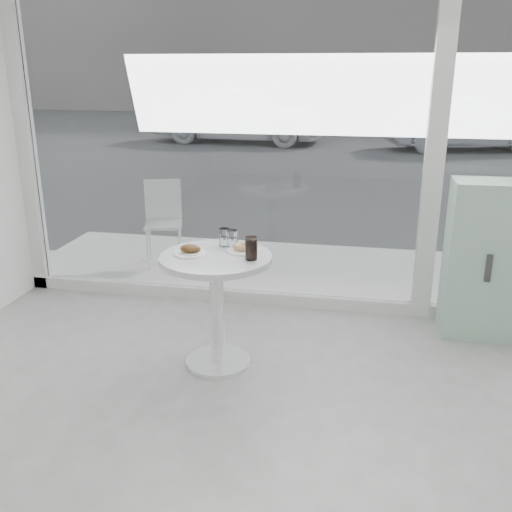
% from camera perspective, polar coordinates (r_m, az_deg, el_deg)
% --- Properties ---
extents(room_shell, '(6.00, 6.00, 6.00)m').
position_cam_1_polar(room_shell, '(0.95, -15.16, 17.80)').
color(room_shell, white).
rests_on(room_shell, ground).
extents(storefront, '(5.00, 0.14, 3.00)m').
position_cam_1_polar(storefront, '(4.44, 6.96, 15.70)').
color(storefront, silver).
rests_on(storefront, ground).
extents(main_table, '(0.72, 0.72, 0.77)m').
position_cam_1_polar(main_table, '(3.70, -3.97, -3.16)').
color(main_table, white).
rests_on(main_table, ground).
extents(patio_deck, '(5.60, 1.60, 0.05)m').
position_cam_1_polar(patio_deck, '(5.57, 6.17, -1.51)').
color(patio_deck, silver).
rests_on(patio_deck, ground).
extents(street, '(40.00, 24.00, 0.00)m').
position_cam_1_polar(street, '(17.53, 9.85, 11.83)').
color(street, '#3C3C3C').
rests_on(street, ground).
extents(far_building, '(40.00, 2.00, 8.00)m').
position_cam_1_polar(far_building, '(26.51, 10.98, 22.56)').
color(far_building, gray).
rests_on(far_building, ground).
extents(mint_cabinet, '(0.54, 0.38, 1.16)m').
position_cam_1_polar(mint_cabinet, '(4.45, 21.82, -0.35)').
color(mint_cabinet, '#A2CFB5').
rests_on(mint_cabinet, ground).
extents(patio_chair, '(0.45, 0.45, 0.82)m').
position_cam_1_polar(patio_chair, '(5.66, -9.22, 3.90)').
color(patio_chair, white).
rests_on(patio_chair, patio_deck).
extents(car_white, '(4.71, 2.25, 1.55)m').
position_cam_1_polar(car_white, '(15.56, -1.79, 14.16)').
color(car_white, white).
rests_on(car_white, street).
extents(car_silver, '(4.06, 2.17, 1.27)m').
position_cam_1_polar(car_silver, '(14.87, 20.38, 12.32)').
color(car_silver, '#9EA0A5').
rests_on(car_silver, street).
extents(plate_fritter, '(0.20, 0.20, 0.07)m').
position_cam_1_polar(plate_fritter, '(3.66, -6.58, 0.54)').
color(plate_fritter, white).
rests_on(plate_fritter, main_table).
extents(plate_donut, '(0.20, 0.20, 0.05)m').
position_cam_1_polar(plate_donut, '(3.69, -1.37, 0.74)').
color(plate_donut, white).
rests_on(plate_donut, main_table).
extents(water_tumbler_a, '(0.07, 0.07, 0.12)m').
position_cam_1_polar(water_tumbler_a, '(3.81, -3.14, 1.79)').
color(water_tumbler_a, white).
rests_on(water_tumbler_a, main_table).
extents(water_tumbler_b, '(0.07, 0.07, 0.12)m').
position_cam_1_polar(water_tumbler_b, '(3.78, -2.37, 1.66)').
color(water_tumbler_b, white).
rests_on(water_tumbler_b, main_table).
extents(cola_glass, '(0.08, 0.08, 0.15)m').
position_cam_1_polar(cola_glass, '(3.52, -0.48, 0.73)').
color(cola_glass, white).
rests_on(cola_glass, main_table).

